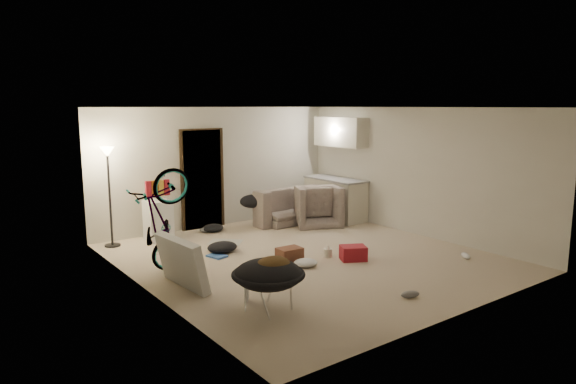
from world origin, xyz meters
TOP-DOWN VIEW (x-y plane):
  - floor at (0.00, 0.00)m, footprint 5.50×6.00m
  - ceiling at (0.00, 0.00)m, footprint 5.50×6.00m
  - wall_back at (0.00, 3.01)m, footprint 5.50×0.02m
  - wall_front at (0.00, -3.01)m, footprint 5.50×0.02m
  - wall_left at (-2.76, 0.00)m, footprint 0.02×6.00m
  - wall_right at (2.76, 0.00)m, footprint 0.02×6.00m
  - doorway at (-0.40, 2.97)m, footprint 0.85×0.10m
  - door_trim at (-0.40, 2.94)m, footprint 0.97×0.04m
  - floor_lamp at (-2.40, 2.65)m, footprint 0.28×0.28m
  - kitchen_counter at (2.43, 2.00)m, footprint 0.60×1.50m
  - counter_top at (2.43, 2.00)m, footprint 0.64×1.54m
  - kitchen_uppers at (2.56, 2.00)m, footprint 0.38×1.40m
  - sofa at (1.46, 2.45)m, footprint 2.00×0.84m
  - armchair at (1.73, 1.89)m, footprint 1.23×1.17m
  - bicycle at (-2.30, 0.62)m, footprint 1.69×0.81m
  - book_asset at (-1.93, -1.16)m, footprint 0.29×0.30m
  - mini_fridge at (-1.55, 2.55)m, footprint 0.46×0.46m
  - snack_box_0 at (-1.72, 2.55)m, footprint 0.10×0.07m
  - snack_box_1 at (-1.60, 2.55)m, footprint 0.10×0.08m
  - snack_box_2 at (-1.48, 2.55)m, footprint 0.11×0.09m
  - snack_box_3 at (-1.36, 2.55)m, footprint 0.11×0.09m
  - saucer_chair at (-1.80, -1.50)m, footprint 0.92×0.92m
  - hoodie at (-1.75, -1.53)m, footprint 0.53×0.47m
  - sofa_drape at (0.51, 2.45)m, footprint 0.62×0.53m
  - tv_box at (-2.30, -0.09)m, footprint 0.36×1.10m
  - drink_case_a at (-0.35, -0.00)m, footprint 0.41×0.30m
  - drink_case_b at (0.53, -0.58)m, footprint 0.51×0.46m
  - juicer at (0.31, -0.20)m, footprint 0.15×0.15m
  - newspaper at (-0.62, 1.65)m, footprint 0.75×0.75m
  - book_blue at (-1.20, 0.92)m, footprint 0.30×0.36m
  - book_white at (-0.87, 1.26)m, footprint 0.21×0.26m
  - shoe_0 at (0.72, 2.55)m, footprint 0.30×0.17m
  - shoe_1 at (-0.54, 2.55)m, footprint 0.31×0.23m
  - shoe_3 at (-0.04, -2.27)m, footprint 0.29×0.20m
  - shoe_4 at (2.11, -1.64)m, footprint 0.22×0.27m
  - clothes_lump_a at (-0.98, 1.12)m, footprint 0.64×0.58m
  - clothes_lump_b at (-0.39, 2.55)m, footprint 0.61×0.59m
  - clothes_lump_c at (-0.31, -0.38)m, footprint 0.48×0.45m

SIDE VIEW (x-z plane):
  - floor at x=0.00m, z-range -0.02..0.00m
  - newspaper at x=-0.62m, z-range 0.00..0.01m
  - book_asset at x=-1.93m, z-range 0.00..0.02m
  - book_white at x=-0.87m, z-range 0.00..0.02m
  - book_blue at x=-1.20m, z-range 0.00..0.03m
  - shoe_4 at x=2.11m, z-range 0.00..0.09m
  - shoe_3 at x=-0.04m, z-range 0.00..0.10m
  - shoe_0 at x=0.72m, z-range 0.00..0.10m
  - shoe_1 at x=-0.54m, z-range 0.00..0.11m
  - clothes_lump_c at x=-0.31m, z-range 0.00..0.12m
  - clothes_lump_b at x=-0.39m, z-range 0.00..0.14m
  - juicer at x=0.31m, z-range -0.02..0.19m
  - clothes_lump_a at x=-0.98m, z-range 0.00..0.18m
  - drink_case_a at x=-0.35m, z-range 0.00..0.23m
  - drink_case_b at x=0.53m, z-range 0.00..0.24m
  - sofa at x=1.46m, z-range 0.00..0.58m
  - armchair at x=1.73m, z-range 0.00..0.63m
  - tv_box at x=-2.30m, z-range -0.01..0.72m
  - mini_fridge at x=-1.55m, z-range 0.00..0.77m
  - saucer_chair at x=-1.80m, z-range 0.06..0.71m
  - bicycle at x=-2.30m, z-range -0.04..0.91m
  - kitchen_counter at x=2.43m, z-range 0.00..0.88m
  - sofa_drape at x=0.51m, z-range 0.40..0.68m
  - hoodie at x=-1.75m, z-range 0.47..0.69m
  - counter_top at x=2.43m, z-range 0.88..0.92m
  - snack_box_0 at x=-1.72m, z-range 0.85..1.15m
  - snack_box_1 at x=-1.60m, z-range 0.85..1.15m
  - snack_box_2 at x=-1.48m, z-range 0.85..1.15m
  - snack_box_3 at x=-1.36m, z-range 0.85..1.15m
  - doorway at x=-0.40m, z-range 0.00..2.04m
  - door_trim at x=-0.40m, z-range -0.03..2.07m
  - wall_back at x=0.00m, z-range 0.00..2.50m
  - wall_front at x=0.00m, z-range 0.00..2.50m
  - wall_left at x=-2.76m, z-range 0.00..2.50m
  - wall_right at x=2.76m, z-range 0.00..2.50m
  - floor_lamp at x=-2.40m, z-range 0.40..2.21m
  - kitchen_uppers at x=2.56m, z-range 1.62..2.27m
  - ceiling at x=0.00m, z-range 2.50..2.52m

